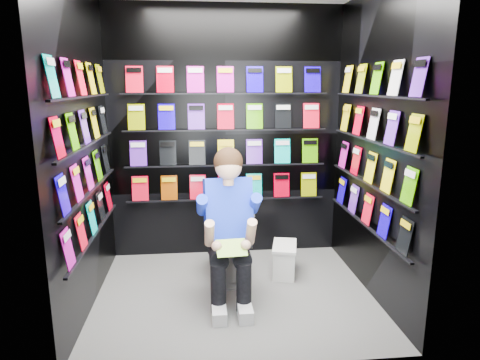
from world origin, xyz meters
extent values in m
plane|color=slate|center=(0.00, 0.00, 0.00)|extent=(2.40, 2.40, 0.00)
cube|color=black|center=(0.00, 1.00, 1.30)|extent=(2.40, 0.04, 2.60)
cube|color=black|center=(0.00, -1.00, 1.30)|extent=(2.40, 0.04, 2.60)
cube|color=black|center=(-1.20, 0.00, 1.30)|extent=(0.04, 2.00, 2.60)
cube|color=black|center=(1.20, 0.00, 1.30)|extent=(0.04, 2.00, 2.60)
imported|color=white|center=(-0.05, 0.38, 0.37)|extent=(0.48, 0.78, 0.73)
cube|color=white|center=(0.52, 0.37, 0.14)|extent=(0.28, 0.41, 0.28)
cube|color=white|center=(0.52, 0.37, 0.29)|extent=(0.31, 0.43, 0.03)
cube|color=green|center=(-0.05, -0.35, 0.58)|extent=(0.25, 0.16, 0.10)
camera|label=1|loc=(-0.31, -3.44, 1.82)|focal=32.00mm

